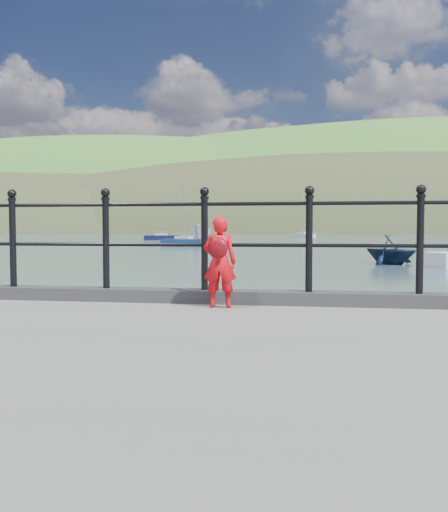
% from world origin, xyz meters
% --- Properties ---
extents(ground, '(600.00, 600.00, 0.00)m').
position_xyz_m(ground, '(0.00, 0.00, 0.00)').
color(ground, '#2D4251').
rests_on(ground, ground).
extents(kerb, '(60.00, 0.30, 0.15)m').
position_xyz_m(kerb, '(0.00, -0.15, 1.07)').
color(kerb, '#28282B').
rests_on(kerb, quay).
extents(railing, '(18.11, 0.11, 1.20)m').
position_xyz_m(railing, '(0.00, -0.15, 1.82)').
color(railing, black).
rests_on(railing, kerb).
extents(far_shore, '(830.00, 200.00, 156.00)m').
position_xyz_m(far_shore, '(38.34, 239.41, -22.57)').
color(far_shore, '#333A21').
rests_on(far_shore, ground).
extents(child, '(0.37, 0.31, 1.00)m').
position_xyz_m(child, '(0.84, -0.51, 1.51)').
color(child, red).
rests_on(child, quay).
extents(launch_white, '(2.39, 5.98, 2.29)m').
position_xyz_m(launch_white, '(-11.12, 58.91, 1.14)').
color(launch_white, silver).
rests_on(launch_white, ground).
extents(launch_navy, '(3.81, 3.80, 1.52)m').
position_xyz_m(launch_navy, '(5.94, 22.13, 0.76)').
color(launch_navy, black).
rests_on(launch_navy, ground).
extents(sailboat_port, '(5.07, 2.96, 7.18)m').
position_xyz_m(sailboat_port, '(-11.01, 48.86, 0.34)').
color(sailboat_port, navy).
rests_on(sailboat_port, ground).
extents(sailboat_deep, '(4.84, 5.81, 8.73)m').
position_xyz_m(sailboat_deep, '(0.93, 101.95, 0.34)').
color(sailboat_deep, beige).
rests_on(sailboat_deep, ground).
extents(sailboat_left, '(5.52, 2.53, 7.67)m').
position_xyz_m(sailboat_left, '(-20.41, 74.38, 0.34)').
color(sailboat_left, black).
rests_on(sailboat_left, ground).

